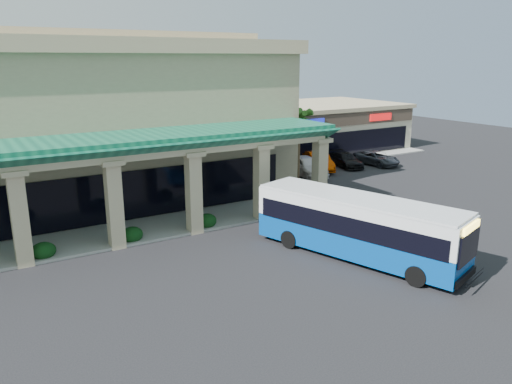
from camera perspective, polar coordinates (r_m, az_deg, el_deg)
ground at (r=26.20m, az=3.87°, el=-6.75°), size 110.00×110.00×0.00m
main_building at (r=36.55m, az=-21.73°, el=7.65°), size 30.80×14.80×11.35m
arcade at (r=28.15m, az=-17.83°, el=0.20°), size 30.00×6.20×5.70m
strip_mall at (r=54.81m, az=4.86°, el=7.39°), size 22.50×12.50×4.90m
palm_0 at (r=38.76m, az=4.87°, el=5.47°), size 2.40×2.40×6.60m
palm_1 at (r=41.81m, az=3.53°, el=5.64°), size 2.40×2.40×5.80m
broadleaf_tree at (r=45.03m, az=-2.24°, el=5.70°), size 2.60×2.60×4.81m
transit_bus at (r=25.32m, az=11.47°, el=-4.03°), size 5.89×11.53×3.14m
pedestrian at (r=28.97m, az=15.88°, el=-3.39°), size 0.59×0.71×1.67m
car_silver at (r=42.59m, az=5.78°, el=2.98°), size 2.80×5.33×1.73m
car_white at (r=44.98m, az=7.13°, el=3.51°), size 3.38×5.18×1.61m
car_red at (r=46.77m, az=10.21°, el=3.63°), size 2.68×4.73×1.29m
car_gray at (r=48.27m, az=13.58°, el=3.80°), size 2.46×4.79×1.29m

